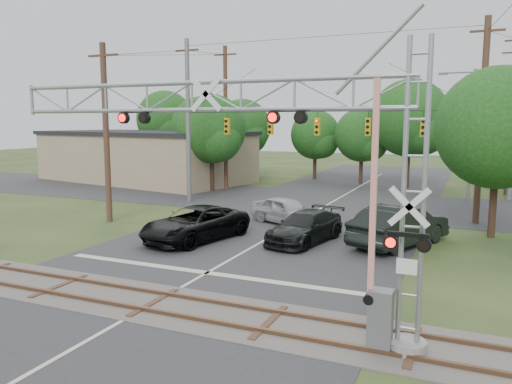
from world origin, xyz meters
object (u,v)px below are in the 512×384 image
at_px(commercial_building, 145,156).
at_px(sedan_silver, 286,211).
at_px(traffic_signal_span, 332,123).
at_px(car_dark, 305,227).
at_px(streetlight, 469,129).
at_px(pickup_black, 195,224).
at_px(crossing_gantry, 270,156).

bearing_deg(commercial_building, sedan_silver, -24.21).
xyz_separation_m(traffic_signal_span, car_dark, (0.97, -8.17, -4.96)).
xyz_separation_m(car_dark, streetlight, (6.90, 15.83, 4.52)).
relative_size(traffic_signal_span, car_dark, 3.76).
distance_m(traffic_signal_span, pickup_black, 11.82).
relative_size(traffic_signal_span, pickup_black, 3.25).
bearing_deg(pickup_black, crossing_gantry, -36.19).
relative_size(traffic_signal_span, commercial_building, 0.86).
bearing_deg(pickup_black, traffic_signal_span, 80.30).
relative_size(pickup_black, car_dark, 1.16).
bearing_deg(commercial_building, traffic_signal_span, -13.35).
height_order(crossing_gantry, traffic_signal_span, traffic_signal_span).
height_order(car_dark, streetlight, streetlight).
bearing_deg(streetlight, pickup_black, -124.23).
height_order(pickup_black, commercial_building, commercial_building).
bearing_deg(car_dark, crossing_gantry, -66.09).
bearing_deg(pickup_black, streetlight, 68.55).
bearing_deg(commercial_building, crossing_gantry, -37.71).
xyz_separation_m(crossing_gantry, commercial_building, (-24.55, 28.08, -2.47)).
bearing_deg(sedan_silver, traffic_signal_span, 7.23).
distance_m(sedan_silver, streetlight, 15.88).
distance_m(crossing_gantry, traffic_signal_span, 18.66).
relative_size(traffic_signal_span, streetlight, 2.05).
distance_m(car_dark, streetlight, 17.85).
xyz_separation_m(sedan_silver, commercial_building, (-19.96, 14.15, 1.66)).
bearing_deg(car_dark, sedan_silver, 133.76).
bearing_deg(traffic_signal_span, car_dark, -83.26).
distance_m(car_dark, commercial_building, 28.65).
height_order(crossing_gantry, pickup_black, crossing_gantry).
bearing_deg(crossing_gantry, traffic_signal_span, 99.90).
distance_m(traffic_signal_span, commercial_building, 23.68).
relative_size(sedan_silver, streetlight, 0.48).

